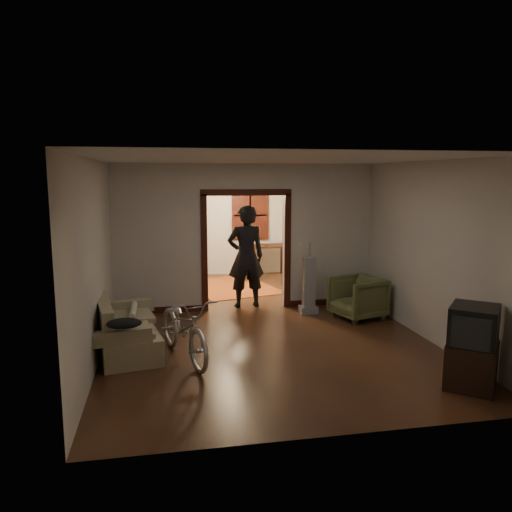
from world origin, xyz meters
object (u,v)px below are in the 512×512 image
object	(u,v)px
bicycle	(184,327)
locker	(173,243)
person	(246,257)
desk	(265,261)
sofa	(126,324)
armchair	(357,298)

from	to	relation	value
bicycle	locker	xyz separation A→B (m)	(-0.01, 5.57, 0.48)
person	desk	distance (m)	3.17
desk	bicycle	bearing A→B (deg)	-127.69
sofa	person	bearing A→B (deg)	33.91
armchair	person	world-z (taller)	person
bicycle	armchair	world-z (taller)	bicycle
person	desk	world-z (taller)	person
bicycle	desk	distance (m)	6.07
armchair	locker	world-z (taller)	locker
armchair	person	distance (m)	2.29
armchair	desk	size ratio (longest dim) A/B	0.77
sofa	locker	bearing A→B (deg)	69.85
locker	desk	xyz separation A→B (m)	(2.35, 0.03, -0.54)
bicycle	locker	world-z (taller)	locker
armchair	desk	distance (m)	4.20
desk	armchair	bearing A→B (deg)	-93.29
sofa	desk	world-z (taller)	sofa
sofa	bicycle	distance (m)	0.98
bicycle	armchair	size ratio (longest dim) A/B	2.11
bicycle	desk	bearing A→B (deg)	50.01
sofa	person	distance (m)	3.12
sofa	bicycle	size ratio (longest dim) A/B	1.00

